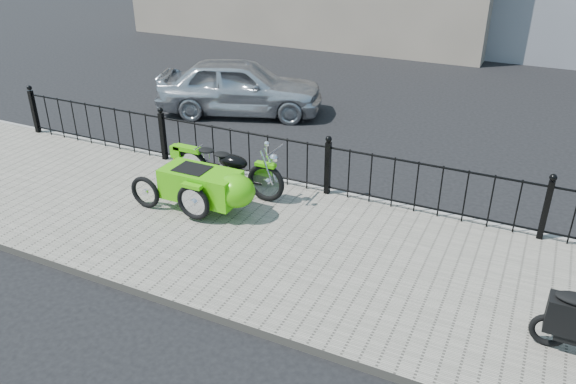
% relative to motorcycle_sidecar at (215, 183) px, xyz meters
% --- Properties ---
extents(ground, '(120.00, 120.00, 0.00)m').
position_rel_motorcycle_sidecar_xyz_m(ground, '(1.46, 0.03, -0.59)').
color(ground, black).
rests_on(ground, ground).
extents(sidewalk, '(30.00, 3.80, 0.12)m').
position_rel_motorcycle_sidecar_xyz_m(sidewalk, '(1.46, -0.47, -0.53)').
color(sidewalk, gray).
rests_on(sidewalk, ground).
extents(curb, '(30.00, 0.10, 0.12)m').
position_rel_motorcycle_sidecar_xyz_m(curb, '(1.46, 1.47, -0.53)').
color(curb, gray).
rests_on(curb, ground).
extents(iron_fence, '(14.11, 0.11, 1.08)m').
position_rel_motorcycle_sidecar_xyz_m(iron_fence, '(1.46, 1.33, -0.01)').
color(iron_fence, black).
rests_on(iron_fence, sidewalk).
extents(motorcycle_sidecar, '(2.28, 1.48, 0.98)m').
position_rel_motorcycle_sidecar_xyz_m(motorcycle_sidecar, '(0.00, 0.00, 0.00)').
color(motorcycle_sidecar, black).
rests_on(motorcycle_sidecar, sidewalk).
extents(spare_tire, '(0.56, 0.09, 0.56)m').
position_rel_motorcycle_sidecar_xyz_m(spare_tire, '(-1.08, -0.47, -0.19)').
color(spare_tire, black).
rests_on(spare_tire, sidewalk).
extents(sedan_car, '(4.36, 2.89, 1.38)m').
position_rel_motorcycle_sidecar_xyz_m(sedan_car, '(-2.26, 4.75, 0.10)').
color(sedan_car, silver).
rests_on(sedan_car, ground).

